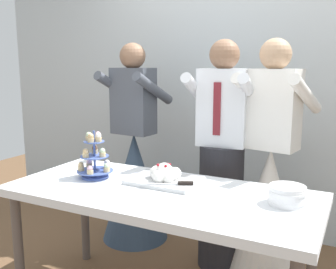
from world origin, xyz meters
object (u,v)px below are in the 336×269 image
at_px(plate_stack, 287,195).
at_px(main_cake_tray, 165,176).
at_px(cupcake_stand, 95,159).
at_px(person_guest, 134,173).
at_px(person_bride, 269,196).
at_px(person_groom, 222,169).
at_px(dessert_table, 160,202).

bearing_deg(plate_stack, main_cake_tray, 176.52).
height_order(cupcake_stand, main_cake_tray, cupcake_stand).
xyz_separation_m(cupcake_stand, person_guest, (-0.19, 0.78, -0.31)).
bearing_deg(cupcake_stand, person_bride, 36.56).
xyz_separation_m(plate_stack, person_guest, (-1.38, 0.72, -0.24)).
xyz_separation_m(main_cake_tray, person_bride, (0.51, 0.60, -0.23)).
distance_m(main_cake_tray, plate_stack, 0.74).
bearing_deg(main_cake_tray, cupcake_stand, -166.70).
relative_size(main_cake_tray, plate_stack, 2.16).
height_order(person_groom, person_bride, same).
bearing_deg(person_bride, main_cake_tray, -130.20).
bearing_deg(cupcake_stand, person_guest, 103.90).
bearing_deg(dessert_table, person_guest, 129.78).
distance_m(plate_stack, person_groom, 0.83).
bearing_deg(main_cake_tray, person_groom, 72.93).
relative_size(plate_stack, person_guest, 0.12).
height_order(dessert_table, person_groom, person_groom).
xyz_separation_m(main_cake_tray, plate_stack, (0.74, -0.04, 0.01)).
distance_m(dessert_table, plate_stack, 0.71).
bearing_deg(dessert_table, person_groom, 79.33).
height_order(main_cake_tray, person_groom, person_groom).
bearing_deg(plate_stack, person_guest, 152.37).
bearing_deg(person_bride, cupcake_stand, -143.44).
bearing_deg(person_guest, person_groom, -7.99).
distance_m(cupcake_stand, person_bride, 1.23).
relative_size(cupcake_stand, person_groom, 0.18).
distance_m(main_cake_tray, person_guest, 0.96).
bearing_deg(dessert_table, plate_stack, 7.79).
xyz_separation_m(dessert_table, person_groom, (0.13, 0.70, 0.05)).
distance_m(plate_stack, person_bride, 0.73).
distance_m(cupcake_stand, person_groom, 0.92).
bearing_deg(main_cake_tray, plate_stack, -3.48).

